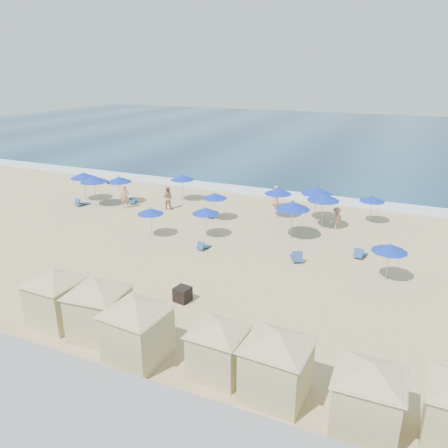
{
  "coord_description": "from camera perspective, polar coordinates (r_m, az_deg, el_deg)",
  "views": [
    {
      "loc": [
        11.17,
        -21.88,
        11.0
      ],
      "look_at": [
        0.19,
        3.0,
        1.21
      ],
      "focal_mm": 35.0,
      "sensor_mm": 36.0,
      "label": 1
    }
  ],
  "objects": [
    {
      "name": "umbrella_1",
      "position": [
        37.78,
        -16.63,
        5.65
      ],
      "size": [
        2.33,
        2.33,
        2.66
      ],
      "color": "#A5A8AD",
      "rests_on": "ground"
    },
    {
      "name": "umbrella_10",
      "position": [
        31.79,
        12.88,
        3.46
      ],
      "size": [
        2.36,
        2.36,
        2.68
      ],
      "color": "#A5A8AD",
      "rests_on": "ground"
    },
    {
      "name": "ocean",
      "position": [
        78.46,
        15.69,
        11.03
      ],
      "size": [
        160.0,
        80.0,
        0.06
      ],
      "primitive_type": "cube",
      "color": "navy",
      "rests_on": "ground"
    },
    {
      "name": "cabana_5",
      "position": [
        15.23,
        18.4,
        -19.58
      ],
      "size": [
        4.41,
        4.41,
        2.77
      ],
      "color": "#C4B986",
      "rests_on": "ground"
    },
    {
      "name": "beach_chair_4",
      "position": [
        26.68,
        9.44,
        -4.22
      ],
      "size": [
        1.12,
        1.51,
        0.76
      ],
      "color": "navy",
      "rests_on": "ground"
    },
    {
      "name": "umbrella_11",
      "position": [
        24.95,
        20.84,
        -2.94
      ],
      "size": [
        1.93,
        1.93,
        2.2
      ],
      "color": "#A5A8AD",
      "rests_on": "ground"
    },
    {
      "name": "umbrella_9",
      "position": [
        33.4,
        12.03,
        4.31
      ],
      "size": [
        2.36,
        2.36,
        2.69
      ],
      "color": "#A5A8AD",
      "rests_on": "ground"
    },
    {
      "name": "ground",
      "position": [
        26.91,
        -2.95,
        -4.36
      ],
      "size": [
        160.0,
        160.0,
        0.0
      ],
      "primitive_type": "plane",
      "color": "tan",
      "rests_on": "ground"
    },
    {
      "name": "surf_line",
      "position": [
        40.52,
        6.93,
        3.95
      ],
      "size": [
        160.0,
        2.5,
        0.08
      ],
      "primitive_type": "cube",
      "color": "white",
      "rests_on": "ground"
    },
    {
      "name": "cabana_0",
      "position": [
        21.09,
        -21.2,
        -8.1
      ],
      "size": [
        4.48,
        4.48,
        2.81
      ],
      "color": "#C4B986",
      "rests_on": "ground"
    },
    {
      "name": "cabana_4",
      "position": [
        15.79,
        6.96,
        -16.7
      ],
      "size": [
        4.56,
        4.56,
        2.87
      ],
      "color": "#C4B986",
      "rests_on": "ground"
    },
    {
      "name": "umbrella_6",
      "position": [
        29.49,
        -2.41,
        1.75
      ],
      "size": [
        1.9,
        1.9,
        2.17
      ],
      "color": "#A5A8AD",
      "rests_on": "ground"
    },
    {
      "name": "cabana_1",
      "position": [
        19.48,
        -16.09,
        -9.68
      ],
      "size": [
        4.62,
        4.62,
        2.91
      ],
      "color": "#C4B986",
      "rests_on": "ground"
    },
    {
      "name": "beachgoer_3",
      "position": [
        36.7,
        6.78,
        3.65
      ],
      "size": [
        1.03,
        0.96,
        1.77
      ],
      "primitive_type": "imported",
      "rotation": [
        0.0,
        0.0,
        5.67
      ],
      "color": "tan",
      "rests_on": "ground"
    },
    {
      "name": "umbrella_5",
      "position": [
        32.87,
        -1.21,
        3.7
      ],
      "size": [
        1.92,
        1.92,
        2.18
      ],
      "color": "#A5A8AD",
      "rests_on": "ground"
    },
    {
      "name": "cabana_2",
      "position": [
        17.73,
        -11.34,
        -12.38
      ],
      "size": [
        4.63,
        4.63,
        2.91
      ],
      "color": "#C4B986",
      "rests_on": "ground"
    },
    {
      "name": "umbrella_3",
      "position": [
        30.0,
        -9.59,
        1.68
      ],
      "size": [
        1.84,
        1.84,
        2.09
      ],
      "color": "#A5A8AD",
      "rests_on": "ground"
    },
    {
      "name": "beach_chair_5",
      "position": [
        28.06,
        17.34,
        -3.71
      ],
      "size": [
        0.81,
        1.34,
        0.69
      ],
      "color": "navy",
      "rests_on": "ground"
    },
    {
      "name": "beach_chair_1",
      "position": [
        38.17,
        -11.81,
        2.95
      ],
      "size": [
        0.9,
        1.22,
        0.62
      ],
      "color": "navy",
      "rests_on": "ground"
    },
    {
      "name": "umbrella_0",
      "position": [
        39.76,
        -17.91,
        6.07
      ],
      "size": [
        2.25,
        2.25,
        2.56
      ],
      "color": "#A5A8AD",
      "rests_on": "ground"
    },
    {
      "name": "beach_chair_2",
      "position": [
        33.9,
        -1.64,
        1.26
      ],
      "size": [
        0.66,
        1.25,
        0.66
      ],
      "color": "navy",
      "rests_on": "ground"
    },
    {
      "name": "beachgoer_1",
      "position": [
        36.05,
        -7.35,
        3.42
      ],
      "size": [
        0.97,
        0.78,
        1.88
      ],
      "primitive_type": "imported",
      "rotation": [
        0.0,
        0.0,
        3.22
      ],
      "color": "tan",
      "rests_on": "ground"
    },
    {
      "name": "beach_chair_0",
      "position": [
        38.7,
        -18.17,
        2.64
      ],
      "size": [
        0.87,
        1.36,
        0.69
      ],
      "color": "navy",
      "rests_on": "ground"
    },
    {
      "name": "umbrella_4",
      "position": [
        37.94,
        -5.47,
        6.1
      ],
      "size": [
        2.1,
        2.1,
        2.39
      ],
      "color": "#A5A8AD",
      "rests_on": "ground"
    },
    {
      "name": "trash_bin",
      "position": [
        22.06,
        -5.44,
        -9.11
      ],
      "size": [
        0.84,
        0.84,
        0.73
      ],
      "primitive_type": "cube",
      "rotation": [
        0.0,
        0.0,
        -0.15
      ],
      "color": "black",
      "rests_on": "ground"
    },
    {
      "name": "umbrella_12",
      "position": [
        33.63,
        7.08,
        4.31
      ],
      "size": [
        2.13,
        2.13,
        2.43
      ],
      "color": "#A5A8AD",
      "rests_on": "ground"
    },
    {
      "name": "umbrella_13",
      "position": [
        34.01,
        18.79,
        3.15
      ],
      "size": [
        1.9,
        1.9,
        2.16
      ],
      "color": "#A5A8AD",
      "rests_on": "ground"
    },
    {
      "name": "seawall",
      "position": [
        17.38,
        -24.55,
        -18.83
      ],
      "size": [
        160.0,
        6.1,
        1.22
      ],
      "color": "gray",
      "rests_on": "ground"
    },
    {
      "name": "beach_chair_3",
      "position": [
        28.01,
        -2.75,
        -2.89
      ],
      "size": [
        0.68,
        1.18,
        0.61
      ],
      "color": "navy",
      "rests_on": "ground"
    },
    {
      "name": "umbrella_2",
      "position": [
        37.93,
        -13.55,
        5.69
      ],
      "size": [
        2.14,
        2.14,
        2.44
      ],
      "color": "#A5A8AD",
      "rests_on": "ground"
    },
    {
      "name": "beachgoer_0",
      "position": [
        36.88,
        -12.78,
        3.45
      ],
      "size": [
        0.81,
        0.76,
        1.86
      ],
      "primitive_type": "imported",
      "rotation": [
        0.0,
        0.0,
        0.64
      ],
      "color": "tan",
      "rests_on": "ground"
    },
    {
      "name": "beachgoer_2",
      "position": [
        32.26,
        14.47,
        0.73
      ],
      "size": [
        1.05,
        1.21,
        1.62
      ],
      "primitive_type": "imported",
      "rotation": [
        0.0,
        0.0,
        4.18
      ],
      "color": "tan",
      "rests_on": "ground"
    },
    {
      "name": "cabana_3",
      "position": [
        16.73,
        -0.72,
        -14.93
      ],
      "size": [
        4.08,
        4.08,
        2.56
      ],
      "color": "#C4B986",
      "rests_on": "ground"
    },
    {
      "name": "umbrella_7",
      "position": [
        29.81,
        8.97,
        2.41
      ],
      "size": [
        2.24,
        2.24,
        2.55
      ],
      "color": "#A5A8AD",
      "rests_on": "ground"
    },
    {
      "name": "umbrella_8",
      "position": [
        29.33,
        8.94,
        2.43
      ],
      "size": [
        2.4,
        2.4,
        2.73
      ],
      "color": "#A5A8AD",
      "rests_on": "ground"
    }
  ]
}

